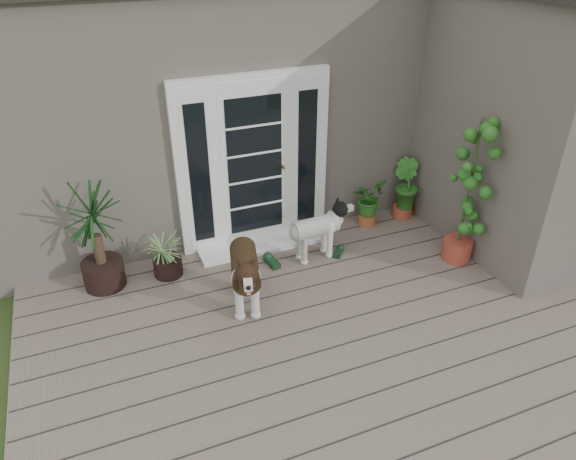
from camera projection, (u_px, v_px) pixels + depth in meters
name	position (u px, v px, depth m)	size (l,w,h in m)	color
deck	(348.00, 347.00, 5.29)	(6.20, 4.60, 0.12)	#6B5B4C
house_main	(221.00, 87.00, 7.91)	(7.40, 4.00, 3.10)	#665E54
house_wing	(529.00, 130.00, 6.34)	(1.60, 2.40, 3.10)	#665E54
door_unit	(254.00, 163.00, 6.40)	(1.90, 0.14, 2.15)	white
door_step	(262.00, 245.00, 6.78)	(1.60, 0.40, 0.05)	white
brindle_dog	(245.00, 277.00, 5.57)	(0.39, 0.92, 0.77)	#382714
white_dog	(315.00, 235.00, 6.41)	(0.33, 0.76, 0.63)	white
spider_plant	(166.00, 253.00, 6.12)	(0.55, 0.55, 0.59)	#8DAE6B
yucca	(96.00, 238.00, 5.76)	(0.87, 0.87, 1.26)	black
herb_a	(368.00, 206.00, 7.14)	(0.44, 0.44, 0.56)	#1C621F
herb_b	(404.00, 197.00, 7.30)	(0.42, 0.42, 0.62)	#26641C
herb_c	(426.00, 193.00, 7.43)	(0.37, 0.37, 0.58)	#224C15
sapling	(468.00, 191.00, 6.08)	(0.55, 0.55, 1.85)	#1B5E1F
clog_left	(272.00, 261.00, 6.42)	(0.15, 0.31, 0.09)	black
clog_right	(339.00, 252.00, 6.61)	(0.12, 0.26, 0.08)	black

